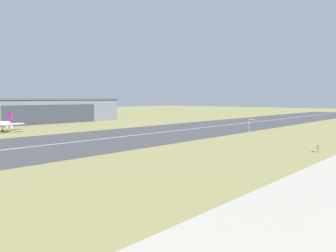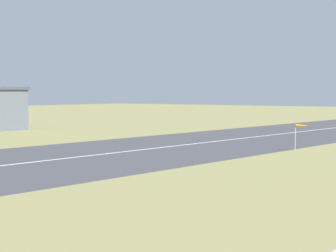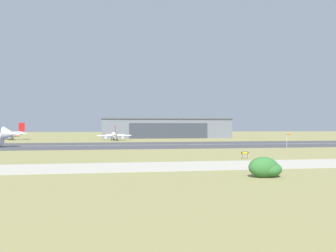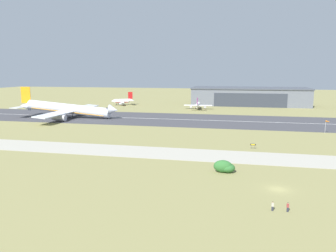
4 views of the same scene
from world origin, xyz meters
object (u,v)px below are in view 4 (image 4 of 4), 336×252
airplane_parked_west (198,105)px  spectator_right (288,207)px  shrub_clump (225,167)px  spectator_left (273,206)px  windsock_pole (328,122)px  airplane_landing (68,109)px  airplane_parked_centre (122,101)px  runway_sign (253,145)px

airplane_parked_west → spectator_right: (35.23, -155.60, -2.00)m
shrub_clump → spectator_left: bearing=-66.1°
windsock_pole → spectator_right: (-25.61, -80.60, -3.81)m
airplane_landing → airplane_parked_west: airplane_landing is taller
airplane_landing → shrub_clump: size_ratio=11.22×
airplane_parked_centre → spectator_right: airplane_parked_centre is taller
airplane_parked_centre → runway_sign: airplane_parked_centre is taller
spectator_left → spectator_right: (2.57, 0.07, 0.04)m
spectator_left → spectator_right: 2.57m
shrub_clump → airplane_parked_centre: bearing=118.5°
spectator_left → spectator_right: spectator_right is taller
airplane_parked_west → shrub_clump: (23.35, -134.64, -1.55)m
airplane_parked_west → spectator_left: size_ratio=12.43×
windsock_pole → shrub_clump: bearing=-122.2°
windsock_pole → spectator_left: windsock_pole is taller
airplane_landing → spectator_right: airplane_landing is taller
airplane_landing → spectator_left: airplane_landing is taller
airplane_parked_west → airplane_parked_centre: (-58.13, 15.45, 0.02)m
shrub_clump → spectator_left: shrub_clump is taller
airplane_parked_west → spectator_right: bearing=-77.2°
airplane_parked_centre → windsock_pole: airplane_parked_centre is taller
spectator_left → airplane_parked_centre: bearing=118.0°
airplane_landing → shrub_clump: (86.45, -80.10, -3.32)m
airplane_parked_west → airplane_parked_centre: size_ratio=1.17×
runway_sign → airplane_parked_west: bearing=106.1°
shrub_clump → spectator_right: 24.10m
airplane_parked_west → shrub_clump: bearing=-80.2°
airplane_landing → airplane_parked_west: (63.10, 54.54, -1.76)m
airplane_landing → airplane_parked_centre: bearing=85.9°
windsock_pole → runway_sign: 44.29m
windsock_pole → spectator_left: (-28.17, -80.66, -3.85)m
spectator_left → windsock_pole: bearing=70.7°
shrub_clump → windsock_pole: windsock_pole is taller
windsock_pole → runway_sign: size_ratio=3.10×
airplane_parked_west → windsock_pole: size_ratio=4.03×
airplane_parked_centre → spectator_left: airplane_parked_centre is taller
airplane_landing → spectator_right: 141.06m
airplane_parked_centre → spectator_right: size_ratio=10.29×
runway_sign → windsock_pole: bearing=47.6°
windsock_pole → spectator_right: windsock_pole is taller
runway_sign → spectator_left: 48.08m
airplane_parked_centre → runway_sign: size_ratio=10.68×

